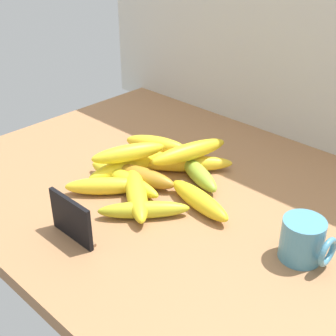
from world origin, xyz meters
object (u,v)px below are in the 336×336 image
(banana_7, at_px, (199,200))
(banana_11, at_px, (128,153))
(banana_4, at_px, (144,210))
(banana_10, at_px, (198,174))
(banana_6, at_px, (140,176))
(banana_8, at_px, (187,164))
(banana_0, at_px, (105,186))
(banana_1, at_px, (130,157))
(chalkboard_sign, at_px, (72,220))
(coffee_mug, at_px, (304,240))
(banana_2, at_px, (124,179))
(banana_3, at_px, (156,144))
(banana_9, at_px, (128,166))
(banana_5, at_px, (136,193))
(banana_12, at_px, (189,152))

(banana_7, distance_m, banana_11, 0.19)
(banana_4, xyz_separation_m, banana_10, (-0.01, 0.17, 0.00))
(banana_6, xyz_separation_m, banana_8, (0.03, 0.11, -0.00))
(banana_6, distance_m, banana_8, 0.12)
(banana_0, height_order, banana_11, banana_11)
(banana_1, height_order, banana_10, banana_1)
(chalkboard_sign, relative_size, banana_10, 0.73)
(chalkboard_sign, distance_m, banana_1, 0.28)
(banana_6, bearing_deg, coffee_mug, 3.86)
(banana_2, bearing_deg, banana_0, -98.87)
(coffee_mug, height_order, banana_4, coffee_mug)
(banana_3, distance_m, banana_11, 0.14)
(banana_10, xyz_separation_m, banana_11, (-0.12, -0.09, 0.04))
(banana_2, xyz_separation_m, banana_3, (-0.06, 0.16, 0.00))
(banana_0, height_order, banana_4, banana_0)
(chalkboard_sign, xyz_separation_m, banana_7, (0.10, 0.23, -0.02))
(banana_6, relative_size, banana_8, 0.80)
(banana_1, distance_m, banana_7, 0.23)
(banana_4, height_order, banana_6, banana_6)
(banana_0, bearing_deg, banana_7, 28.17)
(banana_4, height_order, banana_7, banana_7)
(banana_0, distance_m, banana_11, 0.09)
(banana_7, distance_m, banana_9, 0.20)
(banana_5, xyz_separation_m, banana_11, (-0.08, 0.05, 0.04))
(banana_8, height_order, banana_12, banana_12)
(banana_5, bearing_deg, banana_0, -159.25)
(coffee_mug, xyz_separation_m, banana_6, (-0.37, -0.03, -0.02))
(coffee_mug, height_order, banana_6, coffee_mug)
(banana_5, bearing_deg, banana_6, 129.28)
(banana_3, relative_size, banana_9, 0.79)
(banana_4, xyz_separation_m, banana_8, (-0.06, 0.19, 0.00))
(banana_3, bearing_deg, banana_0, -74.87)
(banana_7, bearing_deg, chalkboard_sign, -114.39)
(banana_5, xyz_separation_m, banana_9, (-0.09, 0.06, 0.00))
(chalkboard_sign, height_order, banana_1, chalkboard_sign)
(banana_6, distance_m, banana_11, 0.06)
(banana_0, height_order, banana_8, same)
(coffee_mug, bearing_deg, banana_5, -166.96)
(chalkboard_sign, bearing_deg, banana_6, 102.46)
(banana_0, distance_m, banana_3, 0.21)
(chalkboard_sign, bearing_deg, banana_12, 90.29)
(banana_1, relative_size, banana_8, 0.80)
(banana_12, bearing_deg, banana_7, -40.04)
(coffee_mug, height_order, banana_1, coffee_mug)
(chalkboard_sign, bearing_deg, banana_0, 118.67)
(banana_10, distance_m, banana_11, 0.16)
(banana_0, xyz_separation_m, banana_2, (0.01, 0.05, -0.00))
(banana_12, bearing_deg, banana_9, -133.71)
(banana_4, bearing_deg, coffee_mug, 20.35)
(coffee_mug, height_order, banana_11, banana_11)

